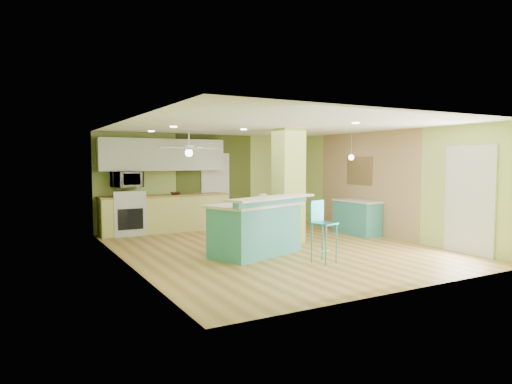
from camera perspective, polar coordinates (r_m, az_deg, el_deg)
floor at (r=9.47m, az=2.37°, el=-7.07°), size 6.00×7.00×0.01m
ceiling at (r=9.32m, az=2.41°, el=8.25°), size 6.00×7.00×0.01m
wall_back at (r=12.44m, az=-6.04°, el=1.38°), size 6.00×0.01×2.50m
wall_front at (r=6.59m, az=18.46°, el=-1.11°), size 6.00×0.01×2.50m
wall_left at (r=8.17m, az=-15.92°, el=-0.11°), size 0.01×7.00×2.50m
wall_right at (r=11.18m, az=15.67°, el=0.96°), size 0.01×7.00×2.50m
wood_panel at (r=11.60m, az=13.53°, el=1.11°), size 0.02×3.40×2.50m
olive_accent at (r=12.50m, az=-5.17°, el=1.40°), size 2.20×0.02×2.50m
interior_door at (r=12.49m, az=-5.11°, el=0.25°), size 0.82×0.05×2.00m
french_door at (r=9.66m, az=25.12°, el=-0.91°), size 0.04×1.08×2.10m
column at (r=10.08m, az=4.07°, el=0.79°), size 0.55×0.55×2.50m
kitchen_run at (r=11.77m, az=-11.28°, el=-2.63°), size 3.25×0.63×0.94m
stove at (r=11.51m, az=-15.78°, el=-2.91°), size 0.76×0.66×1.08m
upper_cabinets at (r=11.80m, az=-11.55°, el=4.58°), size 3.20×0.34×0.80m
microwave at (r=11.45m, az=-15.87°, el=1.53°), size 0.70×0.48×0.39m
ceiling_fan at (r=10.62m, az=-8.38°, el=5.39°), size 1.41×1.41×0.61m
pendant_lamp at (r=11.47m, az=11.82°, el=4.27°), size 0.14×0.14×0.69m
wall_decor at (r=11.72m, az=12.81°, el=2.61°), size 0.03×0.90×0.70m
peninsula at (r=8.77m, az=0.03°, el=-4.44°), size 2.27×1.75×1.14m
bar_stool at (r=8.14m, az=8.13°, el=-3.63°), size 0.45×0.45×1.10m
side_counter at (r=11.46m, az=12.48°, el=-3.09°), size 0.55×1.29×0.83m
fruit_bowl at (r=11.70m, az=-10.04°, el=-0.18°), size 0.29×0.29×0.07m
canister at (r=8.91m, az=0.84°, el=-0.79°), size 0.16×0.16×0.16m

